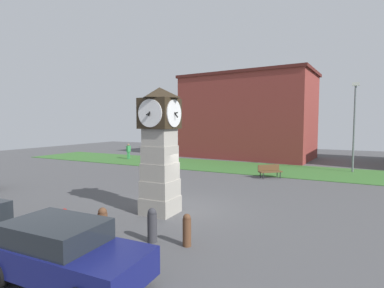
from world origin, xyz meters
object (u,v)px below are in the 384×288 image
object	(u,v)px
bollard_end_row	(65,223)
car_by_building	(63,252)
bollard_near_tower	(187,230)
pedestrian_near_bench	(128,150)
bollard_mid_row	(152,225)
clock_tower	(160,149)
bollard_far_row	(103,223)
bench	(270,170)
street_lamp_near_road	(354,121)

from	to	relation	value
bollard_end_row	car_by_building	bearing A→B (deg)	-40.61
bollard_near_tower	pedestrian_near_bench	world-z (taller)	pedestrian_near_bench
bollard_mid_row	bollard_end_row	world-z (taller)	bollard_mid_row
clock_tower	bollard_far_row	distance (m)	3.88
clock_tower	bench	size ratio (longest dim) A/B	3.38
bollard_end_row	bench	bearing A→B (deg)	75.52
bollard_mid_row	pedestrian_near_bench	distance (m)	22.03
bollard_far_row	car_by_building	distance (m)	2.62
bollard_near_tower	car_by_building	size ratio (longest dim) A/B	0.24
clock_tower	street_lamp_near_road	bearing A→B (deg)	64.12
clock_tower	bollard_mid_row	xyz separation A→B (m)	(1.42, -2.66, -2.14)
clock_tower	bollard_mid_row	bearing A→B (deg)	-61.91
bollard_far_row	bollard_near_tower	bearing A→B (deg)	16.40
bollard_mid_row	pedestrian_near_bench	world-z (taller)	pedestrian_near_bench
clock_tower	pedestrian_near_bench	bearing A→B (deg)	132.79
street_lamp_near_road	bollard_near_tower	bearing A→B (deg)	-105.38
bench	bollard_mid_row	bearing A→B (deg)	-94.03
bench	street_lamp_near_road	xyz separation A→B (m)	(5.12, 5.22, 3.37)
clock_tower	street_lamp_near_road	distance (m)	17.08
bollard_near_tower	bollard_end_row	size ratio (longest dim) A/B	1.00
pedestrian_near_bench	street_lamp_near_road	distance (m)	20.67
car_by_building	street_lamp_near_road	bearing A→B (deg)	72.71
bollard_end_row	pedestrian_near_bench	size ratio (longest dim) A/B	0.63
bollard_far_row	bollard_mid_row	bearing A→B (deg)	20.27
bollard_far_row	clock_tower	bearing A→B (deg)	87.86
street_lamp_near_road	clock_tower	bearing A→B (deg)	-115.88
bollard_near_tower	street_lamp_near_road	size ratio (longest dim) A/B	0.15
bollard_near_tower	bench	size ratio (longest dim) A/B	0.65
pedestrian_near_bench	street_lamp_near_road	xyz separation A→B (m)	(20.41, 1.32, 2.97)
bench	bollard_end_row	bearing A→B (deg)	-104.48
bollard_mid_row	pedestrian_near_bench	size ratio (longest dim) A/B	0.68
clock_tower	bollard_mid_row	size ratio (longest dim) A/B	4.75
bollard_far_row	pedestrian_near_bench	xyz separation A→B (m)	(-12.85, 17.24, 0.38)
pedestrian_near_bench	clock_tower	bearing A→B (deg)	-47.21
street_lamp_near_road	bollard_end_row	bearing A→B (deg)	-114.52
bollard_far_row	car_by_building	world-z (taller)	car_by_building
bollard_far_row	street_lamp_near_road	size ratio (longest dim) A/B	0.16
bollard_near_tower	bench	world-z (taller)	bollard_near_tower
clock_tower	bollard_near_tower	world-z (taller)	clock_tower
bollard_near_tower	bench	distance (m)	12.56
bollard_near_tower	car_by_building	xyz separation A→B (m)	(-1.63, -3.18, 0.24)
bollard_near_tower	pedestrian_near_bench	bearing A→B (deg)	133.34
bollard_near_tower	car_by_building	world-z (taller)	car_by_building
clock_tower	bollard_end_row	size ratio (longest dim) A/B	5.15
clock_tower	street_lamp_near_road	world-z (taller)	street_lamp_near_road
bollard_far_row	bollard_end_row	world-z (taller)	bollard_far_row
bollard_far_row	car_by_building	size ratio (longest dim) A/B	0.25
bollard_far_row	street_lamp_near_road	bearing A→B (deg)	67.84
car_by_building	bench	xyz separation A→B (m)	(1.40, 15.73, -0.22)
bollard_mid_row	bollard_far_row	distance (m)	1.64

